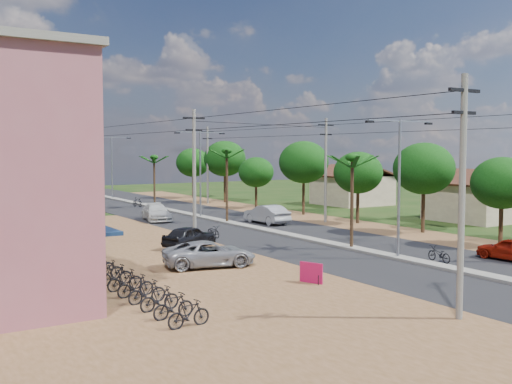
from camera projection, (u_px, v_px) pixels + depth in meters
ground at (398, 259)px, 34.24m from camera, size 160.00×160.00×0.00m
road at (258, 230)px, 46.92m from camera, size 12.00×110.00×0.04m
median at (239, 225)px, 49.46m from camera, size 1.00×90.00×0.18m
dirt_lot_west at (96, 263)px, 33.07m from camera, size 18.00×46.00×0.04m
dirt_shoulder_east at (342, 223)px, 51.42m from camera, size 5.00×90.00×0.03m
house_east_near at (478, 194)px, 53.12m from camera, size 7.60×7.50×4.60m
house_east_far at (352, 184)px, 68.87m from camera, size 7.60×7.50×4.60m
tree_east_b at (502, 183)px, 38.88m from camera, size 4.00×4.00×5.83m
tree_east_c at (424, 169)px, 44.96m from camera, size 4.60×4.60×6.83m
tree_east_d at (358, 173)px, 50.75m from camera, size 4.20×4.20×6.13m
tree_east_e at (304, 162)px, 57.57m from camera, size 4.80×4.80×7.14m
tree_east_f at (256, 172)px, 64.21m from camera, size 3.80×3.80×5.52m
tree_east_g at (225, 159)px, 71.20m from camera, size 5.00×5.00×7.38m
tree_east_h at (193, 163)px, 77.84m from camera, size 4.40×4.40×6.52m
palm_median_near at (352, 162)px, 37.24m from camera, size 2.00×2.00×6.15m
palm_median_mid at (227, 154)px, 50.74m from camera, size 2.00×2.00×6.55m
palm_median_far at (154, 159)px, 64.32m from camera, size 2.00×2.00×5.85m
streetlight_near at (399, 176)px, 33.91m from camera, size 5.10×0.18×8.00m
streetlight_mid at (200, 166)px, 55.05m from camera, size 5.10×0.18×8.00m
streetlight_far at (112, 162)px, 76.19m from camera, size 5.10×0.18×8.00m
utility_pole_w_a at (462, 191)px, 21.75m from camera, size 1.60×0.24×9.00m
utility_pole_w_b at (194, 172)px, 40.35m from camera, size 1.60×0.24×9.00m
utility_pole_w_c at (95, 165)px, 58.96m from camera, size 1.60×0.24×9.00m
utility_pole_w_d at (46, 162)px, 76.71m from camera, size 1.60×0.24×9.00m
utility_pole_e_b at (326, 168)px, 51.41m from camera, size 1.60×0.24×9.00m
utility_pole_e_c at (208, 163)px, 70.01m from camera, size 1.60×0.24×9.00m
car_red_near at (511, 250)px, 33.64m from camera, size 1.76×3.92×1.31m
car_silver_mid at (267, 215)px, 50.69m from camera, size 1.85×4.87×1.59m
car_white_far at (156, 213)px, 52.85m from camera, size 2.99×5.29×1.45m
car_parked_silver at (209, 254)px, 31.94m from camera, size 5.33×3.32×1.38m
car_parked_dark at (189, 237)px, 38.38m from camera, size 4.36×3.18×1.38m
moto_rider_east at (439, 255)px, 33.22m from camera, size 0.79×1.77×0.90m
moto_rider_west_a at (214, 232)px, 42.59m from camera, size 0.59×1.69×0.88m
moto_rider_west_b at (137, 203)px, 65.68m from camera, size 0.91×1.77×1.02m
roadside_sign at (311, 273)px, 28.00m from camera, size 0.53×1.15×1.00m
parked_scooter_row at (130, 283)px, 25.95m from camera, size 1.69×12.28×1.00m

